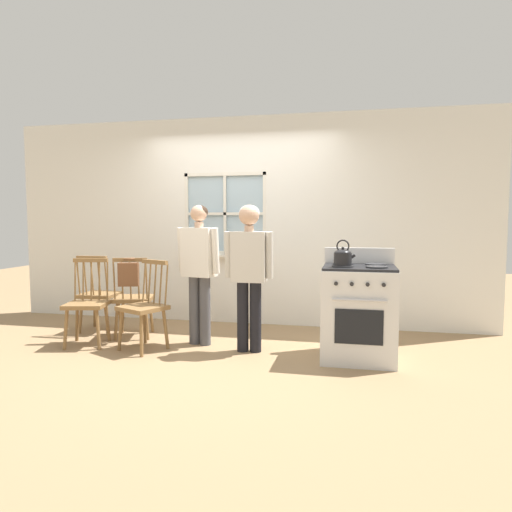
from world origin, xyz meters
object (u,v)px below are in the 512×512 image
at_px(chair_center_cluster, 99,295).
at_px(potted_plant, 230,249).
at_px(chair_near_stove, 144,308).
at_px(kettle, 343,257).
at_px(chair_near_wall, 87,305).
at_px(stove, 359,312).
at_px(handbag, 129,274).
at_px(chair_by_window, 133,299).
at_px(person_elderly_left, 199,263).
at_px(person_teen_center, 249,263).

height_order(chair_center_cluster, potted_plant, potted_plant).
relative_size(chair_near_stove, kettle, 3.82).
relative_size(chair_near_wall, stove, 0.87).
height_order(chair_center_cluster, handbag, same).
bearing_deg(chair_near_stove, chair_by_window, 153.23).
xyz_separation_m(person_elderly_left, handbag, (-0.80, -0.09, -0.13)).
height_order(chair_by_window, person_teen_center, person_teen_center).
bearing_deg(chair_near_wall, person_teen_center, -9.12).
height_order(chair_by_window, handbag, same).
bearing_deg(chair_center_cluster, person_teen_center, 165.40).
bearing_deg(kettle, chair_by_window, 169.38).
relative_size(chair_near_wall, chair_near_stove, 1.00).
height_order(chair_by_window, potted_plant, potted_plant).
bearing_deg(stove, chair_center_cluster, 171.22).
bearing_deg(chair_by_window, stove, 157.15).
bearing_deg(stove, person_teen_center, 178.82).
distance_m(stove, kettle, 0.59).
bearing_deg(chair_by_window, person_elderly_left, 155.11).
bearing_deg(person_elderly_left, chair_near_wall, -154.42).
height_order(person_teen_center, handbag, person_teen_center).
xyz_separation_m(chair_near_wall, kettle, (2.74, -0.03, 0.58)).
distance_m(chair_center_cluster, person_elderly_left, 1.50).
bearing_deg(handbag, person_elderly_left, 6.27).
distance_m(person_elderly_left, stove, 1.77).
relative_size(chair_near_stove, person_elderly_left, 0.62).
bearing_deg(stove, potted_plant, 143.40).
distance_m(chair_near_stove, potted_plant, 1.56).
distance_m(chair_by_window, chair_center_cluster, 0.56).
relative_size(person_teen_center, kettle, 6.18).
height_order(chair_by_window, kettle, kettle).
distance_m(potted_plant, handbag, 1.43).
relative_size(kettle, potted_plant, 0.93).
bearing_deg(person_teen_center, potted_plant, 111.46).
bearing_deg(chair_near_stove, potted_plant, 92.02).
bearing_deg(chair_near_stove, kettle, 25.19).
distance_m(chair_near_stove, person_elderly_left, 0.75).
xyz_separation_m(chair_center_cluster, person_elderly_left, (1.40, -0.30, 0.46)).
bearing_deg(chair_center_cluster, handbag, 145.66).
bearing_deg(chair_near_stove, chair_center_cluster, 170.63).
height_order(person_teen_center, stove, person_teen_center).
relative_size(chair_near_wall, handbag, 3.08).
bearing_deg(person_teen_center, handbag, 174.80).
bearing_deg(chair_center_cluster, chair_near_stove, 143.85).
bearing_deg(kettle, stove, 39.84).
bearing_deg(chair_near_stove, person_teen_center, 33.29).
xyz_separation_m(chair_center_cluster, chair_near_stove, (0.90, -0.62, 0.00)).
xyz_separation_m(kettle, potted_plant, (-1.48, 1.34, -0.03)).
height_order(chair_center_cluster, person_teen_center, person_teen_center).
distance_m(chair_by_window, person_elderly_left, 0.99).
xyz_separation_m(chair_near_stove, person_teen_center, (1.10, 0.16, 0.48)).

